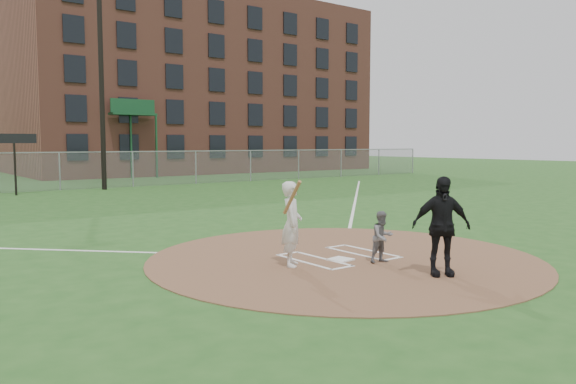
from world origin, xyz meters
TOP-DOWN VIEW (x-y plane):
  - ground at (0.00, 0.00)m, footprint 140.00×140.00m
  - dirt_circle at (0.00, 0.00)m, footprint 8.40×8.40m
  - home_plate at (-0.25, -0.18)m, footprint 0.52×0.52m
  - foul_line_first at (9.00, 9.00)m, footprint 17.04×17.04m
  - catcher at (0.28, -0.86)m, footprint 0.56×0.46m
  - umpire at (0.33, -2.30)m, footprint 1.16×0.99m
  - batters_boxes at (0.00, 0.15)m, footprint 2.08×1.88m
  - batter_at_plate at (-1.40, 0.02)m, footprint 0.72×1.07m
  - outfield_fence at (0.00, 22.00)m, footprint 56.08×0.08m
  - brick_warehouse at (16.00, 37.96)m, footprint 30.00×17.17m
  - light_pole at (2.00, 21.00)m, footprint 1.20×0.30m
  - scoreboard_sign at (-2.50, 20.20)m, footprint 2.00×0.10m

SIDE VIEW (x-z plane):
  - ground at x=0.00m, z-range 0.00..0.00m
  - foul_line_first at x=9.00m, z-range 0.00..0.01m
  - dirt_circle at x=0.00m, z-range 0.00..0.02m
  - batters_boxes at x=0.00m, z-range 0.02..0.03m
  - home_plate at x=-0.25m, z-range 0.02..0.05m
  - catcher at x=0.28m, z-range 0.02..1.09m
  - batter_at_plate at x=-1.40m, z-range -0.01..1.77m
  - umpire at x=0.33m, z-range 0.02..1.88m
  - outfield_fence at x=0.00m, z-range 0.00..2.03m
  - scoreboard_sign at x=-2.50m, z-range 0.92..3.85m
  - light_pole at x=2.00m, z-range 0.50..12.72m
  - brick_warehouse at x=16.00m, z-range 0.00..15.00m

